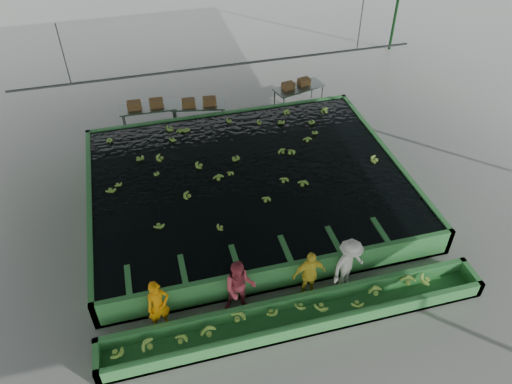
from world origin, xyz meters
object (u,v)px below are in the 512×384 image
object	(u,v)px
worker_b	(240,287)
packing_table_left	(149,118)
box_stack_mid	(199,105)
packing_table_right	(298,97)
worker_a	(159,306)
flotation_tank	(248,186)
packing_table_mid	(199,115)
sorting_trough	(298,316)
worker_d	(349,265)
worker_c	(309,274)
box_stack_left	(146,107)
box_stack_right	(296,87)

from	to	relation	value
worker_b	packing_table_left	distance (m)	9.36
packing_table_left	box_stack_mid	distance (m)	2.01
packing_table_right	box_stack_mid	world-z (taller)	box_stack_mid
worker_a	packing_table_left	distance (m)	9.28
worker_a	packing_table_right	world-z (taller)	worker_a
flotation_tank	packing_table_mid	xyz separation A→B (m)	(-0.79, 4.68, 0.02)
sorting_trough	box_stack_mid	xyz separation A→B (m)	(-0.76, 9.70, 0.69)
worker_d	packing_table_mid	world-z (taller)	worker_d
worker_c	box_stack_mid	world-z (taller)	worker_c
sorting_trough	worker_a	distance (m)	3.48
sorting_trough	worker_d	distance (m)	1.92
sorting_trough	packing_table_left	distance (m)	10.40
packing_table_left	packing_table_mid	bearing A→B (deg)	-8.05
flotation_tank	worker_c	world-z (taller)	worker_c
worker_a	box_stack_left	xyz separation A→B (m)	(0.59, 9.21, 0.18)
worker_d	box_stack_mid	distance (m)	9.22
worker_b	box_stack_mid	size ratio (longest dim) A/B	1.31
worker_a	packing_table_right	distance (m)	11.50
worker_b	packing_table_right	distance (m)	10.44
sorting_trough	worker_d	size ratio (longest dim) A/B	5.96
box_stack_right	packing_table_left	bearing A→B (deg)	-179.14
worker_d	box_stack_left	size ratio (longest dim) A/B	1.25
box_stack_left	sorting_trough	bearing A→B (deg)	-74.59
sorting_trough	box_stack_left	xyz separation A→B (m)	(-2.76, 10.01, 0.72)
worker_a	box_stack_right	distance (m)	11.46
packing_table_right	flotation_tank	bearing A→B (deg)	-124.29
packing_table_mid	worker_b	bearing A→B (deg)	-93.27
sorting_trough	packing_table_left	bearing A→B (deg)	104.96
worker_c	box_stack_right	bearing A→B (deg)	71.48
worker_a	packing_table_mid	world-z (taller)	worker_a
worker_d	box_stack_right	size ratio (longest dim) A/B	1.38
flotation_tank	sorting_trough	size ratio (longest dim) A/B	1.00
box_stack_left	worker_a	bearing A→B (deg)	-93.65
worker_c	packing_table_left	size ratio (longest dim) A/B	0.73
worker_c	box_stack_mid	xyz separation A→B (m)	(-1.30, 8.90, 0.16)
box_stack_mid	worker_b	bearing A→B (deg)	-93.54
sorting_trough	box_stack_right	size ratio (longest dim) A/B	8.20
worker_c	worker_d	size ratio (longest dim) A/B	0.93
worker_b	packing_table_mid	xyz separation A→B (m)	(0.51, 8.98, -0.38)
flotation_tank	packing_table_left	size ratio (longest dim) A/B	4.68
packing_table_right	box_stack_right	world-z (taller)	box_stack_right
sorting_trough	packing_table_right	size ratio (longest dim) A/B	4.84
flotation_tank	box_stack_left	xyz separation A→B (m)	(-2.76, 4.91, 0.52)
packing_table_right	box_stack_left	world-z (taller)	box_stack_left
packing_table_left	sorting_trough	bearing A→B (deg)	-75.04
sorting_trough	flotation_tank	bearing A→B (deg)	90.00
worker_d	box_stack_left	bearing A→B (deg)	91.66
box_stack_left	box_stack_right	distance (m)	6.06
flotation_tank	box_stack_right	distance (m)	6.04
sorting_trough	packing_table_right	world-z (taller)	packing_table_right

